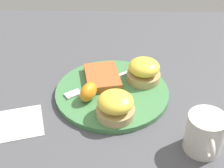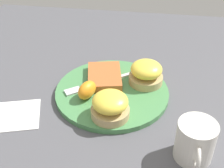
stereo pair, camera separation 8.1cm
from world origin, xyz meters
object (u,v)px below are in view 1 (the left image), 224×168
orange_wedge (88,92)px  fork (95,86)px  sandwich_benedict_left (115,106)px  sandwich_benedict_right (144,71)px  cup (205,133)px  hashbrown_patty (102,77)px

orange_wedge → fork: (-0.05, 0.01, -0.02)m
sandwich_benedict_left → sandwich_benedict_right: 0.17m
sandwich_benedict_right → orange_wedge: size_ratio=1.52×
sandwich_benedict_right → cup: (0.23, 0.11, 0.00)m
sandwich_benedict_left → hashbrown_patty: (-0.14, -0.04, -0.02)m
hashbrown_patty → orange_wedge: 0.09m
sandwich_benedict_left → orange_wedge: sandwich_benedict_left is taller
hashbrown_patty → fork: size_ratio=0.68×
orange_wedge → sandwich_benedict_left: bearing=48.1°
fork → sandwich_benedict_left: bearing=26.1°
sandwich_benedict_right → hashbrown_patty: sandwich_benedict_right is taller
sandwich_benedict_left → sandwich_benedict_right: same height
cup → sandwich_benedict_right: bearing=-154.3°
hashbrown_patty → cup: bearing=44.2°
fork → cup: size_ratio=1.60×
sandwich_benedict_right → fork: sandwich_benedict_right is taller
fork → orange_wedge: bearing=-12.9°
sandwich_benedict_right → fork: bearing=-75.7°
fork → cup: cup is taller
sandwich_benedict_left → sandwich_benedict_right: (-0.15, 0.07, 0.00)m
orange_wedge → cup: size_ratio=0.55×
hashbrown_patty → fork: bearing=-30.8°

